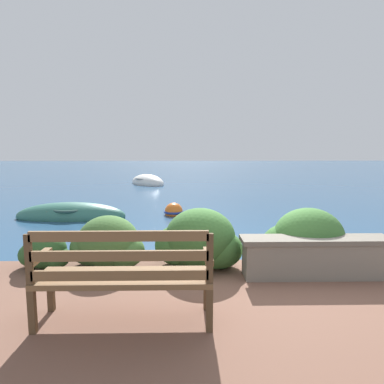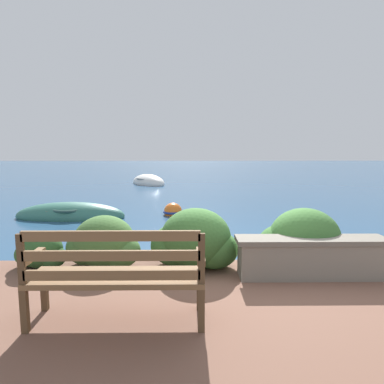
{
  "view_description": "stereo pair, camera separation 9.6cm",
  "coord_description": "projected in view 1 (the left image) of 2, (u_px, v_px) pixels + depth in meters",
  "views": [
    {
      "loc": [
        -0.97,
        -4.81,
        1.86
      ],
      "look_at": [
        -0.74,
        6.98,
        0.29
      ],
      "focal_mm": 32.0,
      "sensor_mm": 36.0,
      "label": 1
    },
    {
      "loc": [
        -0.88,
        -4.81,
        1.86
      ],
      "look_at": [
        -0.74,
        6.98,
        0.29
      ],
      "focal_mm": 32.0,
      "sensor_mm": 36.0,
      "label": 2
    }
  ],
  "objects": [
    {
      "name": "park_bench",
      "position": [
        124.0,
        273.0,
        3.14
      ],
      "size": [
        1.64,
        0.48,
        0.93
      ],
      "rotation": [
        0.0,
        0.0,
        0.07
      ],
      "color": "brown",
      "rests_on": "patio_terrace"
    },
    {
      "name": "ground_plane",
      "position": [
        252.0,
        274.0,
        5.03
      ],
      "size": [
        80.0,
        80.0,
        0.0
      ],
      "color": "navy"
    },
    {
      "name": "mooring_buoy",
      "position": [
        174.0,
        212.0,
        9.34
      ],
      "size": [
        0.55,
        0.55,
        0.5
      ],
      "color": "orange",
      "rests_on": "ground_plane"
    },
    {
      "name": "rowboat_mid",
      "position": [
        148.0,
        183.0,
        16.96
      ],
      "size": [
        2.35,
        2.63,
        0.86
      ],
      "rotation": [
        0.0,
        0.0,
        2.2
      ],
      "color": "silver",
      "rests_on": "ground_plane"
    },
    {
      "name": "hedge_clump_far_left",
      "position": [
        44.0,
        253.0,
        4.64
      ],
      "size": [
        0.72,
        0.52,
        0.49
      ],
      "color": "#2D5628",
      "rests_on": "patio_terrace"
    },
    {
      "name": "stone_wall",
      "position": [
        315.0,
        257.0,
        4.32
      ],
      "size": [
        1.88,
        0.39,
        0.51
      ],
      "color": "gray",
      "rests_on": "patio_terrace"
    },
    {
      "name": "hedge_clump_far_right",
      "position": [
        380.0,
        255.0,
        4.56
      ],
      "size": [
        0.71,
        0.51,
        0.48
      ],
      "color": "#2D5628",
      "rests_on": "patio_terrace"
    },
    {
      "name": "hedge_clump_right",
      "position": [
        307.0,
        241.0,
        4.69
      ],
      "size": [
        1.2,
        0.86,
        0.81
      ],
      "color": "#38662D",
      "rests_on": "patio_terrace"
    },
    {
      "name": "hedge_clump_left",
      "position": [
        108.0,
        245.0,
        4.69
      ],
      "size": [
        1.04,
        0.75,
        0.71
      ],
      "color": "#426B33",
      "rests_on": "patio_terrace"
    },
    {
      "name": "rowboat_nearest",
      "position": [
        71.0,
        216.0,
        8.93
      ],
      "size": [
        2.85,
        0.97,
        0.73
      ],
      "rotation": [
        0.0,
        0.0,
        3.13
      ],
      "color": "#336B5B",
      "rests_on": "ground_plane"
    },
    {
      "name": "hedge_clump_centre",
      "position": [
        199.0,
        242.0,
        4.67
      ],
      "size": [
        1.2,
        0.86,
        0.82
      ],
      "color": "#38662D",
      "rests_on": "patio_terrace"
    }
  ]
}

